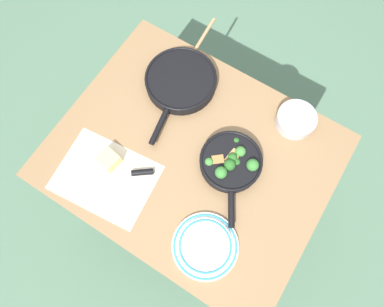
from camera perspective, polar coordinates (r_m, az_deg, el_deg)
name	(u,v)px	position (r m, az deg, el deg)	size (l,w,h in m)	color
ground_plane	(192,195)	(2.11, 0.00, -6.86)	(14.00, 14.00, 0.00)	#51755B
dining_table_red	(192,162)	(1.45, 0.00, -1.45)	(1.08, 0.87, 0.77)	olive
skillet_broccoli	(231,163)	(1.33, 6.50, -1.51)	(0.26, 0.34, 0.08)	black
skillet_eggs	(181,81)	(1.47, -1.91, 11.95)	(0.30, 0.46, 0.05)	black
wooden_spoon	(193,54)	(1.56, 0.09, 16.26)	(0.05, 0.34, 0.02)	tan
parchment_sheet	(106,177)	(1.37, -14.21, -3.85)	(0.40, 0.32, 0.00)	beige
grater_knife	(131,173)	(1.35, -10.18, -3.30)	(0.22, 0.17, 0.02)	silver
cheese_block	(109,160)	(1.36, -13.69, -1.01)	(0.08, 0.08, 0.06)	#EFD67A
dinner_plate_stack	(205,246)	(1.28, 2.22, -15.16)	(0.25, 0.25, 0.03)	silver
prep_bowl_steel	(296,120)	(1.45, 16.90, 5.40)	(0.16, 0.16, 0.05)	#B7B7BC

